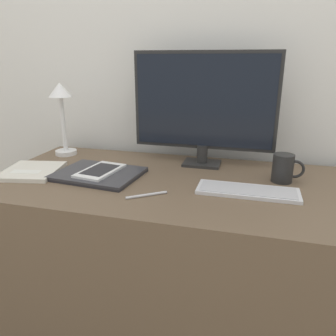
{
  "coord_description": "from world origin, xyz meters",
  "views": [
    {
      "loc": [
        0.25,
        -0.93,
        1.14
      ],
      "look_at": [
        -0.04,
        0.13,
        0.77
      ],
      "focal_mm": 35.0,
      "sensor_mm": 36.0,
      "label": 1
    }
  ],
  "objects_px": {
    "keyboard": "(248,191)",
    "laptop": "(98,174)",
    "ereader": "(100,171)",
    "pen": "(146,195)",
    "coffee_mug": "(284,168)",
    "desk_lamp": "(62,106)",
    "notebook": "(32,171)",
    "monitor": "(204,105)"
  },
  "relations": [
    {
      "from": "monitor",
      "to": "pen",
      "type": "relative_size",
      "value": 4.9
    },
    {
      "from": "ereader",
      "to": "notebook",
      "type": "xyz_separation_m",
      "value": [
        -0.28,
        -0.04,
        -0.01
      ]
    },
    {
      "from": "monitor",
      "to": "notebook",
      "type": "distance_m",
      "value": 0.73
    },
    {
      "from": "monitor",
      "to": "ereader",
      "type": "relative_size",
      "value": 2.73
    },
    {
      "from": "keyboard",
      "to": "desk_lamp",
      "type": "distance_m",
      "value": 0.91
    },
    {
      "from": "coffee_mug",
      "to": "ereader",
      "type": "bearing_deg",
      "value": -170.09
    },
    {
      "from": "monitor",
      "to": "desk_lamp",
      "type": "relative_size",
      "value": 1.77
    },
    {
      "from": "monitor",
      "to": "laptop",
      "type": "bearing_deg",
      "value": -145.84
    },
    {
      "from": "ereader",
      "to": "desk_lamp",
      "type": "bearing_deg",
      "value": 141.28
    },
    {
      "from": "laptop",
      "to": "coffee_mug",
      "type": "height_order",
      "value": "coffee_mug"
    },
    {
      "from": "notebook",
      "to": "pen",
      "type": "xyz_separation_m",
      "value": [
        0.51,
        -0.1,
        -0.0
      ]
    },
    {
      "from": "desk_lamp",
      "to": "pen",
      "type": "distance_m",
      "value": 0.68
    },
    {
      "from": "laptop",
      "to": "pen",
      "type": "xyz_separation_m",
      "value": [
        0.24,
        -0.14,
        -0.0
      ]
    },
    {
      "from": "desk_lamp",
      "to": "coffee_mug",
      "type": "distance_m",
      "value": 0.98
    },
    {
      "from": "desk_lamp",
      "to": "notebook",
      "type": "bearing_deg",
      "value": -87.02
    },
    {
      "from": "coffee_mug",
      "to": "pen",
      "type": "relative_size",
      "value": 0.95
    },
    {
      "from": "notebook",
      "to": "coffee_mug",
      "type": "xyz_separation_m",
      "value": [
        0.95,
        0.16,
        0.04
      ]
    },
    {
      "from": "keyboard",
      "to": "notebook",
      "type": "relative_size",
      "value": 1.32
    },
    {
      "from": "coffee_mug",
      "to": "monitor",
      "type": "bearing_deg",
      "value": 158.5
    },
    {
      "from": "desk_lamp",
      "to": "notebook",
      "type": "height_order",
      "value": "desk_lamp"
    },
    {
      "from": "keyboard",
      "to": "monitor",
      "type": "bearing_deg",
      "value": 126.62
    },
    {
      "from": "monitor",
      "to": "coffee_mug",
      "type": "relative_size",
      "value": 5.14
    },
    {
      "from": "keyboard",
      "to": "pen",
      "type": "height_order",
      "value": "keyboard"
    },
    {
      "from": "desk_lamp",
      "to": "coffee_mug",
      "type": "xyz_separation_m",
      "value": [
        0.96,
        -0.12,
        -0.17
      ]
    },
    {
      "from": "ereader",
      "to": "pen",
      "type": "xyz_separation_m",
      "value": [
        0.23,
        -0.14,
        -0.02
      ]
    },
    {
      "from": "ereader",
      "to": "notebook",
      "type": "bearing_deg",
      "value": -171.98
    },
    {
      "from": "laptop",
      "to": "coffee_mug",
      "type": "distance_m",
      "value": 0.69
    },
    {
      "from": "ereader",
      "to": "pen",
      "type": "height_order",
      "value": "ereader"
    },
    {
      "from": "ereader",
      "to": "monitor",
      "type": "bearing_deg",
      "value": 34.43
    },
    {
      "from": "ereader",
      "to": "coffee_mug",
      "type": "bearing_deg",
      "value": 9.91
    },
    {
      "from": "notebook",
      "to": "ereader",
      "type": "bearing_deg",
      "value": 8.02
    },
    {
      "from": "notebook",
      "to": "laptop",
      "type": "bearing_deg",
      "value": 7.74
    },
    {
      "from": "keyboard",
      "to": "laptop",
      "type": "relative_size",
      "value": 1.01
    },
    {
      "from": "ereader",
      "to": "pen",
      "type": "bearing_deg",
      "value": -31.51
    },
    {
      "from": "monitor",
      "to": "laptop",
      "type": "distance_m",
      "value": 0.5
    },
    {
      "from": "ereader",
      "to": "coffee_mug",
      "type": "distance_m",
      "value": 0.68
    },
    {
      "from": "keyboard",
      "to": "ereader",
      "type": "relative_size",
      "value": 1.58
    },
    {
      "from": "keyboard",
      "to": "ereader",
      "type": "distance_m",
      "value": 0.55
    },
    {
      "from": "monitor",
      "to": "keyboard",
      "type": "xyz_separation_m",
      "value": [
        0.2,
        -0.27,
        -0.24
      ]
    },
    {
      "from": "monitor",
      "to": "laptop",
      "type": "relative_size",
      "value": 1.75
    },
    {
      "from": "laptop",
      "to": "pen",
      "type": "distance_m",
      "value": 0.28
    },
    {
      "from": "desk_lamp",
      "to": "keyboard",
      "type": "bearing_deg",
      "value": -17.03
    }
  ]
}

